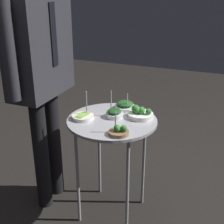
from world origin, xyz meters
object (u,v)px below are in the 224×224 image
object	(u,v)px
bowl_spinach_mid_left	(114,113)
bowl_spinach_back_right	(125,106)
serving_cart	(112,129)
bowl_broccoli_front_center	(140,113)
waiter_figure	(39,59)
bowl_asparagus_front_left	(83,116)
bowl_broccoli_far_rim	(119,131)

from	to	relation	value
bowl_spinach_mid_left	bowl_spinach_back_right	size ratio (longest dim) A/B	1.20
serving_cart	bowl_broccoli_front_center	bearing A→B (deg)	-57.02
bowl_spinach_back_right	waiter_figure	bearing A→B (deg)	113.16
bowl_asparagus_front_left	bowl_spinach_back_right	xyz separation A→B (m)	(0.25, -0.19, 0.01)
bowl_spinach_back_right	bowl_broccoli_front_center	distance (m)	0.16
bowl_spinach_mid_left	bowl_spinach_back_right	distance (m)	0.15
bowl_spinach_mid_left	waiter_figure	size ratio (longest dim) A/B	0.10
bowl_asparagus_front_left	bowl_broccoli_far_rim	distance (m)	0.31
bowl_spinach_mid_left	serving_cart	bearing A→B (deg)	-179.05
bowl_broccoli_far_rim	bowl_broccoli_front_center	xyz separation A→B (m)	(0.27, -0.04, 0.01)
serving_cart	bowl_broccoli_front_center	world-z (taller)	bowl_broccoli_front_center
serving_cart	bowl_spinach_back_right	xyz separation A→B (m)	(0.19, -0.02, 0.09)
bowl_spinach_mid_left	bowl_asparagus_front_left	size ratio (longest dim) A/B	0.99
bowl_asparagus_front_left	bowl_broccoli_front_center	distance (m)	0.36
serving_cart	bowl_spinach_back_right	world-z (taller)	bowl_spinach_back_right
bowl_broccoli_front_center	serving_cart	bearing A→B (deg)	122.98
serving_cart	bowl_asparagus_front_left	world-z (taller)	bowl_asparagus_front_left
bowl_asparagus_front_left	bowl_broccoli_far_rim	bearing A→B (deg)	-112.47
bowl_spinach_mid_left	waiter_figure	world-z (taller)	waiter_figure
bowl_spinach_mid_left	bowl_broccoli_front_center	world-z (taller)	bowl_spinach_mid_left
waiter_figure	bowl_broccoli_far_rim	bearing A→B (deg)	-104.33
bowl_broccoli_far_rim	waiter_figure	xyz separation A→B (m)	(0.15, 0.60, 0.33)
bowl_spinach_back_right	serving_cart	bearing A→B (deg)	175.14
bowl_broccoli_front_center	waiter_figure	xyz separation A→B (m)	(-0.12, 0.64, 0.32)
serving_cart	bowl_asparagus_front_left	distance (m)	0.20
bowl_asparagus_front_left	bowl_broccoli_far_rim	size ratio (longest dim) A/B	1.35
bowl_spinach_mid_left	waiter_figure	bearing A→B (deg)	97.52
bowl_asparagus_front_left	bowl_broccoli_front_center	xyz separation A→B (m)	(0.16, -0.32, 0.01)
serving_cart	bowl_spinach_mid_left	xyz separation A→B (m)	(0.04, 0.00, 0.09)
bowl_spinach_back_right	bowl_broccoli_front_center	size ratio (longest dim) A/B	0.86
bowl_spinach_mid_left	bowl_broccoli_front_center	xyz separation A→B (m)	(0.06, -0.15, 0.00)
bowl_broccoli_front_center	bowl_spinach_mid_left	bearing A→B (deg)	111.00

